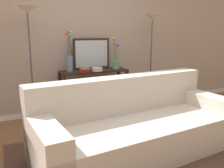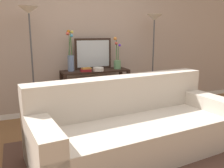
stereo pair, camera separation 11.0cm
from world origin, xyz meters
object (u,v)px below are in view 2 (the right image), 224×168
floor_lamp_left (30,33)px  vase_short_flowers (117,61)px  console_table (95,84)px  wall_mirror (93,54)px  floor_lamp_right (154,36)px  fruit_bowl (98,69)px  book_stack (86,70)px  book_row_under_console (80,113)px  couch (133,127)px  vase_tall_flowers (71,58)px

floor_lamp_left → vase_short_flowers: (1.41, 0.08, -0.47)m
console_table → wall_mirror: (0.02, 0.15, 0.51)m
floor_lamp_right → vase_short_flowers: 0.80m
console_table → fruit_bowl: size_ratio=6.24×
book_stack → vase_short_flowers: bearing=7.6°
console_table → book_row_under_console: 0.56m
floor_lamp_left → book_row_under_console: size_ratio=4.83×
book_stack → floor_lamp_left: bearing=179.9°
console_table → book_stack: (-0.19, -0.09, 0.28)m
wall_mirror → vase_short_flowers: vase_short_flowers is taller
couch → console_table: size_ratio=2.20×
vase_short_flowers → fruit_bowl: (-0.38, -0.10, -0.11)m
couch → book_row_under_console: (-0.28, 1.46, -0.25)m
couch → vase_tall_flowers: (-0.40, 1.49, 0.70)m
floor_lamp_right → vase_short_flowers: size_ratio=3.12×
floor_lamp_right → vase_tall_flowers: bearing=175.1°
console_table → wall_mirror: size_ratio=1.77×
book_stack → book_row_under_console: bearing=135.9°
floor_lamp_left → couch: bearing=-53.6°
console_table → floor_lamp_left: size_ratio=0.64×
floor_lamp_right → fruit_bowl: (-1.05, -0.03, -0.53)m
vase_short_flowers → wall_mirror: bearing=156.2°
fruit_bowl → floor_lamp_right: bearing=1.6°
vase_tall_flowers → book_stack: vase_tall_flowers is taller
fruit_bowl → book_stack: bearing=172.5°
wall_mirror → book_row_under_console: 1.05m
fruit_bowl → couch: bearing=-90.9°
couch → floor_lamp_left: size_ratio=1.41×
floor_lamp_right → book_stack: bearing=-179.9°
console_table → wall_mirror: 0.53m
book_row_under_console → vase_short_flowers: bearing=-1.0°
floor_lamp_right → fruit_bowl: floor_lamp_right is taller
floor_lamp_left → vase_short_flowers: bearing=3.1°
fruit_bowl → book_stack: same height
floor_lamp_left → vase_short_flowers: 1.49m
wall_mirror → book_row_under_console: size_ratio=1.75×
vase_tall_flowers → book_row_under_console: bearing=-17.0°
couch → book_stack: 1.47m
floor_lamp_left → book_stack: 1.01m
floor_lamp_left → vase_tall_flowers: 0.74m
console_table → floor_lamp_right: bearing=-4.7°
vase_short_flowers → book_stack: bearing=-172.4°
couch → book_stack: (-0.18, 1.37, 0.51)m
vase_short_flowers → book_stack: (-0.59, -0.08, -0.12)m
floor_lamp_left → book_row_under_console: 1.53m
couch → wall_mirror: bearing=89.1°
vase_tall_flowers → console_table: bearing=-5.3°
couch → book_row_under_console: couch is taller
floor_lamp_right → book_row_under_console: (-1.35, 0.09, -1.29)m
console_table → vase_short_flowers: vase_short_flowers is taller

